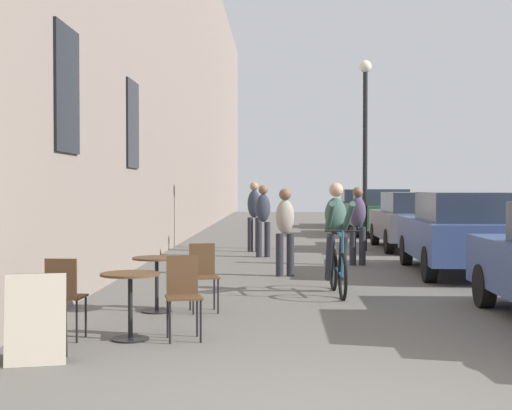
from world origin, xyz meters
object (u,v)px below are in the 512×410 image
object	(u,v)px
cafe_chair_mid_toward_street	(203,272)
parked_car_third	(413,220)
cafe_chair_near_toward_street	(183,291)
parked_car_fifth	(361,207)
parked_car_fourth	(378,211)
sandwich_board_sign	(36,318)
street_lamp	(365,130)
cyclist_on_bicycle	(337,241)
parked_car_second	(462,232)
pedestrian_furthest	(254,212)
pedestrian_near	(285,227)
cafe_table_near	(130,292)
pedestrian_mid	(358,221)
cafe_chair_near_toward_wall	(64,293)
pedestrian_far	(263,217)
cafe_table_mid	(157,272)

from	to	relation	value
cafe_chair_mid_toward_street	parked_car_third	xyz separation A→B (m)	(4.54, 9.85, 0.26)
cafe_chair_near_toward_street	parked_car_fifth	xyz separation A→B (m)	(4.47, 22.87, 0.29)
parked_car_third	parked_car_fourth	bearing A→B (deg)	90.85
cafe_chair_near_toward_street	parked_car_third	xyz separation A→B (m)	(4.58, 11.65, 0.26)
sandwich_board_sign	street_lamp	distance (m)	13.42
cafe_chair_near_toward_street	cyclist_on_bicycle	world-z (taller)	cyclist_on_bicycle
parked_car_second	pedestrian_furthest	bearing A→B (deg)	130.84
cyclist_on_bicycle	pedestrian_near	xyz separation A→B (m)	(-0.78, 2.19, 0.10)
cafe_table_near	cafe_chair_near_toward_street	bearing A→B (deg)	7.55
cafe_chair_mid_toward_street	pedestrian_furthest	world-z (taller)	pedestrian_furthest
pedestrian_mid	parked_car_third	distance (m)	4.42
cafe_chair_mid_toward_street	cafe_chair_near_toward_wall	bearing A→B (deg)	-123.61
pedestrian_far	parked_car_second	xyz separation A→B (m)	(3.81, -3.27, -0.15)
cafe_table_near	cafe_chair_near_toward_street	world-z (taller)	cafe_chair_near_toward_street
cafe_table_mid	pedestrian_furthest	bearing A→B (deg)	83.77
cyclist_on_bicycle	pedestrian_far	size ratio (longest dim) A/B	1.04
cafe_chair_near_toward_street	cafe_chair_near_toward_wall	xyz separation A→B (m)	(-1.25, -0.15, 0.00)
cafe_table_near	street_lamp	distance (m)	12.21
pedestrian_furthest	parked_car_second	size ratio (longest dim) A/B	0.40
pedestrian_mid	pedestrian_furthest	size ratio (longest dim) A/B	0.93
pedestrian_furthest	parked_car_third	distance (m)	4.23
cafe_table_mid	cyclist_on_bicycle	size ratio (longest dim) A/B	0.41
cafe_chair_mid_toward_street	parked_car_fourth	xyz separation A→B (m)	(4.45, 15.78, 0.30)
street_lamp	cyclist_on_bicycle	bearing A→B (deg)	-99.83
sandwich_board_sign	pedestrian_furthest	bearing A→B (deg)	82.07
cafe_chair_near_toward_street	sandwich_board_sign	bearing A→B (deg)	-137.88
cafe_table_mid	parked_car_fifth	world-z (taller)	parked_car_fifth
street_lamp	pedestrian_far	bearing A→B (deg)	-144.99
cafe_table_mid	cafe_chair_near_toward_street	bearing A→B (deg)	-71.74
pedestrian_near	cafe_chair_mid_toward_street	bearing A→B (deg)	-106.07
cafe_table_near	parked_car_fifth	bearing A→B (deg)	77.64
parked_car_third	parked_car_second	bearing A→B (deg)	-90.82
sandwich_board_sign	pedestrian_furthest	world-z (taller)	pedestrian_furthest
pedestrian_furthest	pedestrian_far	bearing A→B (deg)	-79.87
cafe_table_near	sandwich_board_sign	size ratio (longest dim) A/B	0.86
cafe_chair_near_toward_street	pedestrian_furthest	xyz separation A→B (m)	(0.43, 10.85, 0.48)
pedestrian_near	parked_car_fifth	distance (m)	17.50
cafe_chair_near_toward_street	parked_car_fifth	world-z (taller)	parked_car_fifth
cafe_chair_near_toward_wall	parked_car_second	bearing A→B (deg)	47.58
street_lamp	parked_car_third	size ratio (longest dim) A/B	1.15
cafe_chair_mid_toward_street	parked_car_third	bearing A→B (deg)	65.27
cafe_chair_near_toward_wall	pedestrian_furthest	xyz separation A→B (m)	(1.68, 11.00, 0.48)
parked_car_fourth	parked_car_fifth	distance (m)	5.30
pedestrian_mid	parked_car_fourth	distance (m)	10.09
cafe_table_mid	parked_car_fourth	bearing A→B (deg)	72.32
cafe_chair_near_toward_wall	pedestrian_near	size ratio (longest dim) A/B	0.55
cyclist_on_bicycle	parked_car_fourth	xyz separation A→B (m)	(2.55, 14.08, 0.01)
cafe_table_mid	parked_car_fourth	world-z (taller)	parked_car_fourth
cafe_table_mid	sandwich_board_sign	size ratio (longest dim) A/B	0.86
sandwich_board_sign	parked_car_fourth	bearing A→B (deg)	72.97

